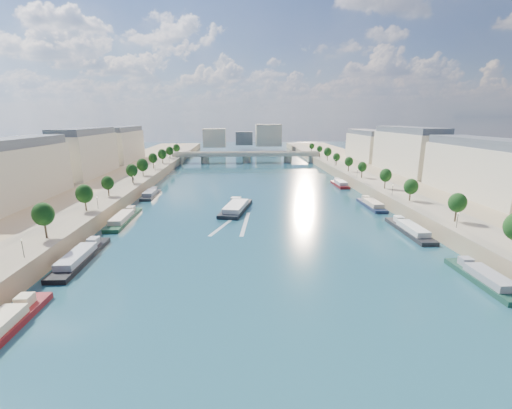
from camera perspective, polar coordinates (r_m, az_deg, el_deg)
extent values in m
plane|color=#0C2537|center=(144.74, -0.32, 0.69)|extent=(700.00, 700.00, 0.00)
cube|color=#9E8460|center=(158.22, -27.36, 1.17)|extent=(44.00, 520.00, 5.00)
cube|color=#9E8460|center=(164.01, 25.70, 1.78)|extent=(44.00, 520.00, 5.00)
cube|color=gray|center=(152.11, -22.32, 2.22)|extent=(14.00, 520.00, 0.10)
cube|color=gray|center=(156.89, 20.98, 2.69)|extent=(14.00, 520.00, 0.10)
cylinder|color=#382B1E|center=(99.52, -32.07, -3.84)|extent=(0.50, 0.50, 3.82)
ellipsoid|color=black|center=(98.59, -32.35, -1.85)|extent=(4.80, 4.80, 5.52)
cylinder|color=#382B1E|center=(120.16, -26.69, -0.34)|extent=(0.50, 0.50, 3.82)
ellipsoid|color=black|center=(119.39, -26.88, 1.33)|extent=(4.80, 4.80, 5.52)
cylinder|color=#382B1E|center=(141.86, -22.92, 2.12)|extent=(0.50, 0.50, 3.82)
ellipsoid|color=black|center=(141.21, -23.06, 3.54)|extent=(4.80, 4.80, 5.52)
cylinder|color=#382B1E|center=(164.21, -20.16, 3.91)|extent=(0.50, 0.50, 3.82)
ellipsoid|color=black|center=(163.65, -20.26, 5.15)|extent=(4.80, 4.80, 5.52)
cylinder|color=#382B1E|center=(186.96, -18.05, 5.26)|extent=(0.50, 0.50, 3.82)
ellipsoid|color=black|center=(186.47, -18.14, 6.35)|extent=(4.80, 4.80, 5.52)
cylinder|color=#382B1E|center=(209.99, -16.40, 6.32)|extent=(0.50, 0.50, 3.82)
ellipsoid|color=black|center=(209.55, -16.47, 7.29)|extent=(4.80, 4.80, 5.52)
cylinder|color=#382B1E|center=(233.22, -15.07, 7.16)|extent=(0.50, 0.50, 3.82)
ellipsoid|color=black|center=(232.82, -15.13, 8.03)|extent=(4.80, 4.80, 5.52)
cylinder|color=#382B1E|center=(256.59, -13.98, 7.84)|extent=(0.50, 0.50, 3.82)
ellipsoid|color=black|center=(256.23, -14.03, 8.64)|extent=(4.80, 4.80, 5.52)
cylinder|color=#382B1E|center=(280.06, -13.07, 8.41)|extent=(0.50, 0.50, 3.82)
ellipsoid|color=black|center=(279.74, -13.11, 9.14)|extent=(4.80, 4.80, 5.52)
cylinder|color=#382B1E|center=(112.75, 30.21, -1.66)|extent=(0.50, 0.50, 3.82)
ellipsoid|color=black|center=(111.94, 30.44, 0.11)|extent=(4.80, 4.80, 5.52)
cylinder|color=#382B1E|center=(132.78, 24.70, 1.16)|extent=(0.50, 0.50, 3.82)
ellipsoid|color=black|center=(132.09, 24.86, 2.68)|extent=(4.80, 4.80, 5.52)
cylinder|color=#382B1E|center=(153.96, 20.66, 3.22)|extent=(0.50, 0.50, 3.82)
ellipsoid|color=black|center=(153.36, 20.78, 4.53)|extent=(4.80, 4.80, 5.52)
cylinder|color=#382B1E|center=(175.85, 17.60, 4.76)|extent=(0.50, 0.50, 3.82)
ellipsoid|color=black|center=(175.33, 17.69, 5.92)|extent=(4.80, 4.80, 5.52)
cylinder|color=#382B1E|center=(198.24, 15.21, 5.95)|extent=(0.50, 0.50, 3.82)
ellipsoid|color=black|center=(197.78, 15.28, 6.98)|extent=(4.80, 4.80, 5.52)
cylinder|color=#382B1E|center=(220.97, 13.31, 6.89)|extent=(0.50, 0.50, 3.82)
ellipsoid|color=black|center=(220.55, 13.36, 7.81)|extent=(4.80, 4.80, 5.52)
cylinder|color=#382B1E|center=(243.94, 11.76, 7.65)|extent=(0.50, 0.50, 3.82)
ellipsoid|color=black|center=(243.56, 11.80, 8.49)|extent=(4.80, 4.80, 5.52)
cylinder|color=#382B1E|center=(267.09, 10.47, 8.27)|extent=(0.50, 0.50, 3.82)
ellipsoid|color=black|center=(266.74, 10.50, 9.04)|extent=(4.80, 4.80, 5.52)
cylinder|color=#382B1E|center=(290.37, 9.38, 8.79)|extent=(0.50, 0.50, 3.82)
ellipsoid|color=black|center=(290.06, 9.41, 9.50)|extent=(4.80, 4.80, 5.52)
cylinder|color=black|center=(88.47, -34.33, -6.18)|extent=(0.14, 0.14, 4.00)
sphere|color=#FFE5B2|center=(87.85, -34.52, -4.89)|extent=(0.36, 0.36, 0.36)
cylinder|color=black|center=(122.74, -24.90, 0.19)|extent=(0.14, 0.14, 4.00)
sphere|color=#FFE5B2|center=(122.29, -25.00, 1.14)|extent=(0.36, 0.36, 0.36)
cylinder|color=black|center=(159.70, -19.71, 3.71)|extent=(0.14, 0.14, 4.00)
sphere|color=#FFE5B2|center=(159.35, -19.77, 4.45)|extent=(0.36, 0.36, 0.36)
cylinder|color=black|center=(197.84, -16.48, 5.87)|extent=(0.14, 0.14, 4.00)
sphere|color=#FFE5B2|center=(197.56, -16.52, 6.48)|extent=(0.36, 0.36, 0.36)
cylinder|color=black|center=(236.60, -14.28, 7.33)|extent=(0.14, 0.14, 4.00)
sphere|color=#FFE5B2|center=(236.36, -14.31, 7.83)|extent=(0.36, 0.36, 0.36)
cylinder|color=black|center=(107.37, 30.52, -2.38)|extent=(0.14, 0.14, 4.00)
sphere|color=#FFE5B2|center=(106.85, 30.66, -1.30)|extent=(0.36, 0.36, 0.36)
cylinder|color=black|center=(141.30, 21.79, 2.22)|extent=(0.14, 0.14, 4.00)
sphere|color=#FFE5B2|center=(140.91, 21.87, 3.05)|extent=(0.36, 0.36, 0.36)
cylinder|color=black|center=(177.77, 16.51, 4.97)|extent=(0.14, 0.14, 4.00)
sphere|color=#FFE5B2|center=(177.46, 16.56, 5.64)|extent=(0.36, 0.36, 0.36)
cylinder|color=black|center=(215.50, 13.03, 6.75)|extent=(0.14, 0.14, 4.00)
sphere|color=#FFE5B2|center=(215.24, 13.07, 7.30)|extent=(0.36, 0.36, 0.36)
cylinder|color=black|center=(253.93, 10.58, 7.98)|extent=(0.14, 0.14, 4.00)
sphere|color=#FFE5B2|center=(253.71, 10.61, 8.45)|extent=(0.36, 0.36, 0.36)
cube|color=beige|center=(147.59, -35.18, 4.26)|extent=(16.00, 52.00, 20.00)
cube|color=#474C54|center=(146.52, -35.84, 8.71)|extent=(14.72, 50.44, 3.20)
cube|color=beige|center=(198.67, -26.46, 7.33)|extent=(16.00, 52.00, 20.00)
cube|color=#474C54|center=(197.88, -26.84, 10.65)|extent=(14.72, 50.44, 3.20)
cube|color=beige|center=(252.75, -21.34, 9.04)|extent=(16.00, 52.00, 20.00)
cube|color=#474C54|center=(252.13, -21.58, 11.66)|extent=(14.72, 50.44, 3.20)
cube|color=beige|center=(154.87, 33.41, 4.87)|extent=(16.00, 52.00, 20.00)
cube|color=#474C54|center=(153.86, 34.01, 9.12)|extent=(14.72, 50.44, 3.20)
cube|color=beige|center=(204.14, 23.90, 7.75)|extent=(16.00, 52.00, 20.00)
cube|color=#474C54|center=(203.37, 24.24, 10.99)|extent=(14.72, 50.44, 3.20)
cube|color=beige|center=(257.07, 18.14, 9.39)|extent=(16.00, 52.00, 20.00)
cube|color=#474C54|center=(256.46, 18.34, 11.96)|extent=(14.72, 50.44, 3.20)
cube|color=beige|center=(351.84, -6.92, 10.98)|extent=(22.00, 18.00, 18.00)
cube|color=beige|center=(362.30, 2.06, 11.48)|extent=(26.00, 20.00, 22.00)
cube|color=#474C54|center=(376.19, -2.01, 10.98)|extent=(18.00, 16.00, 14.00)
cube|color=#C1B79E|center=(266.23, -1.57, 8.33)|extent=(112.00, 11.00, 2.20)
cube|color=#C1B79E|center=(261.11, -1.55, 8.54)|extent=(112.00, 0.80, 0.90)
cube|color=#C1B79E|center=(271.05, -1.60, 8.75)|extent=(112.00, 0.80, 0.90)
cylinder|color=#C1B79E|center=(267.79, -8.49, 7.42)|extent=(6.40, 6.40, 5.00)
cylinder|color=#C1B79E|center=(266.65, -1.57, 7.54)|extent=(6.40, 6.40, 5.00)
cylinder|color=#C1B79E|center=(269.33, 5.31, 7.55)|extent=(6.40, 6.40, 5.00)
cube|color=#C1B79E|center=(270.43, -12.74, 7.29)|extent=(6.00, 12.00, 5.00)
cube|color=#C1B79E|center=(272.91, 9.51, 7.50)|extent=(6.00, 12.00, 5.00)
cube|color=black|center=(129.92, -3.37, -0.78)|extent=(13.33, 27.28, 1.88)
cube|color=silver|center=(127.44, -3.39, -0.25)|extent=(9.91, 18.02, 1.69)
cube|color=silver|center=(137.10, -3.37, 0.82)|extent=(4.37, 3.93, 1.80)
cube|color=silver|center=(113.77, -5.03, -3.19)|extent=(10.14, 24.80, 0.04)
cube|color=silver|center=(113.71, -1.80, -3.15)|extent=(4.03, 25.98, 0.04)
cube|color=maroon|center=(72.70, -36.67, -16.57)|extent=(5.00, 22.44, 1.80)
cube|color=beige|center=(76.81, -34.11, -13.03)|extent=(2.50, 2.69, 1.80)
cube|color=black|center=(95.60, -27.11, -8.10)|extent=(5.00, 26.07, 1.80)
cube|color=#A3A8AF|center=(93.25, -27.74, -7.60)|extent=(4.10, 14.34, 1.60)
cube|color=#A3A8AF|center=(101.68, -25.48, -5.52)|extent=(2.50, 3.13, 1.80)
cube|color=#1C482C|center=(124.52, -21.12, -2.44)|extent=(5.00, 26.49, 1.80)
cube|color=beige|center=(122.13, -21.49, -1.97)|extent=(4.10, 14.57, 1.60)
cube|color=beige|center=(131.33, -20.15, -0.70)|extent=(2.50, 3.18, 1.80)
cube|color=#2A2B2D|center=(159.15, -17.09, 1.42)|extent=(5.00, 19.78, 1.80)
cube|color=gray|center=(157.30, -17.27, 1.89)|extent=(4.10, 10.88, 1.60)
cube|color=gray|center=(164.41, -16.65, 2.49)|extent=(2.50, 2.37, 1.80)
cube|color=#183D30|center=(89.28, 33.61, -10.54)|extent=(5.00, 20.27, 1.80)
cube|color=gray|center=(87.48, 34.39, -9.93)|extent=(4.10, 11.15, 1.60)
cube|color=gray|center=(93.11, 31.58, -8.07)|extent=(2.50, 2.43, 1.80)
cube|color=black|center=(114.92, 24.15, -4.12)|extent=(5.00, 24.24, 1.80)
cube|color=silver|center=(112.80, 24.68, -3.60)|extent=(4.10, 13.33, 1.60)
cube|color=silver|center=(120.61, 22.71, -2.23)|extent=(2.50, 2.91, 1.80)
cube|color=#1C253E|center=(141.71, 18.65, -0.26)|extent=(5.00, 20.83, 1.80)
cube|color=beige|center=(139.81, 18.95, 0.24)|extent=(4.10, 11.45, 1.60)
cube|color=beige|center=(146.94, 17.83, 1.04)|extent=(2.50, 2.50, 1.80)
cube|color=maroon|center=(180.99, 13.80, 3.15)|extent=(5.00, 18.72, 1.80)
cube|color=#A7AAB2|center=(179.27, 13.97, 3.59)|extent=(4.10, 10.30, 1.60)
cube|color=#A7AAB2|center=(185.96, 13.35, 4.03)|extent=(2.50, 2.25, 1.80)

